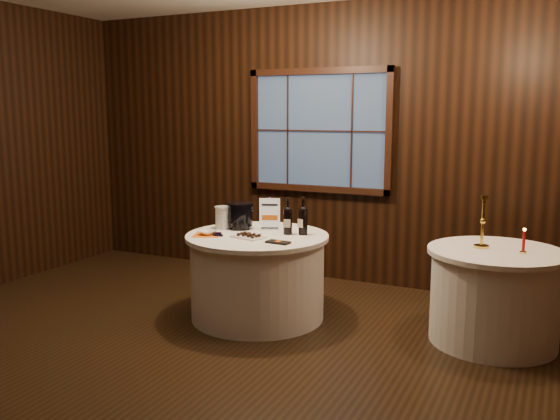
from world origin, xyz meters
The scene contains 16 objects.
ground centered at (0.00, 0.00, 0.00)m, with size 6.00×6.00×0.00m, color black.
back_wall centered at (0.00, 2.48, 1.54)m, with size 6.00×0.10×3.00m.
main_table centered at (0.00, 1.00, 0.39)m, with size 1.28×1.28×0.77m.
side_table centered at (2.00, 1.30, 0.39)m, with size 1.08×1.08×0.77m.
sign_stand centered at (0.00, 1.24, 0.87)m, with size 0.18×0.14×0.31m.
port_bottle_left centered at (0.24, 1.13, 0.91)m, with size 0.08×0.09×0.33m.
port_bottle_right centered at (0.37, 1.17, 0.92)m, with size 0.08×0.09×0.34m.
ice_bucket centered at (-0.26, 1.16, 0.90)m, with size 0.24×0.24×0.25m.
chocolate_plate centered at (0.00, 0.84, 0.79)m, with size 0.31×0.24×0.04m.
chocolate_box centered at (0.32, 0.76, 0.78)m, with size 0.20×0.10×0.02m, color black.
grape_bunch centered at (-0.28, 0.78, 0.79)m, with size 0.15×0.06×0.04m.
glass_pitcher centered at (-0.41, 1.10, 0.88)m, with size 0.20×0.15×0.21m.
orange_napkin centered at (-0.39, 0.79, 0.77)m, with size 0.23×0.23×0.00m, color orange.
cracker_bowl centered at (-0.39, 0.79, 0.79)m, with size 0.15×0.15×0.04m, color white.
brass_candlestick centered at (1.88, 1.32, 0.93)m, with size 0.12×0.12×0.43m.
red_candle centered at (2.19, 1.27, 0.85)m, with size 0.05×0.05×0.20m.
Camera 1 is at (2.43, -3.59, 1.85)m, focal length 38.00 mm.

